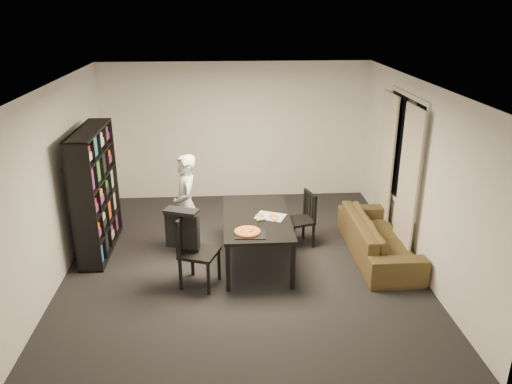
{
  "coord_description": "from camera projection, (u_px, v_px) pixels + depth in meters",
  "views": [
    {
      "loc": [
        -0.22,
        -6.49,
        3.6
      ],
      "look_at": [
        0.22,
        0.17,
        1.05
      ],
      "focal_mm": 35.0,
      "sensor_mm": 36.0,
      "label": 1
    }
  ],
  "objects": [
    {
      "name": "window_pane",
      "position": [
        404.0,
        151.0,
        7.52
      ],
      "size": [
        0.02,
        1.4,
        1.6
      ],
      "primitive_type": "cube",
      "color": "black",
      "rests_on": "room"
    },
    {
      "name": "room",
      "position": [
        241.0,
        180.0,
        6.88
      ],
      "size": [
        5.01,
        5.51,
        2.61
      ],
      "color": "black",
      "rests_on": "ground"
    },
    {
      "name": "chair_right",
      "position": [
        304.0,
        215.0,
        7.76
      ],
      "size": [
        0.5,
        0.5,
        0.86
      ],
      "rotation": [
        0.0,
        0.0,
        -1.26
      ],
      "color": "black",
      "rests_on": "room"
    },
    {
      "name": "curtain_right",
      "position": [
        386.0,
        162.0,
        8.13
      ],
      "size": [
        0.03,
        0.7,
        2.25
      ],
      "primitive_type": "cube",
      "color": "beige",
      "rests_on": "room"
    },
    {
      "name": "window_frame",
      "position": [
        404.0,
        151.0,
        7.52
      ],
      "size": [
        0.03,
        1.52,
        1.72
      ],
      "primitive_type": "cube",
      "color": "white",
      "rests_on": "room"
    },
    {
      "name": "chair_left",
      "position": [
        192.0,
        246.0,
        6.63
      ],
      "size": [
        0.59,
        0.59,
        0.99
      ],
      "rotation": [
        0.0,
        0.0,
        1.22
      ],
      "color": "black",
      "rests_on": "room"
    },
    {
      "name": "dining_table",
      "position": [
        256.0,
        220.0,
        7.19
      ],
      "size": [
        0.95,
        1.71,
        0.71
      ],
      "color": "black",
      "rests_on": "room"
    },
    {
      "name": "pizza_slices",
      "position": [
        267.0,
        217.0,
        7.11
      ],
      "size": [
        0.45,
        0.41,
        0.01
      ],
      "primitive_type": null,
      "rotation": [
        0.0,
        0.0,
        -0.3
      ],
      "color": "#DB8A44",
      "rests_on": "dining_table"
    },
    {
      "name": "baking_tray",
      "position": [
        250.0,
        234.0,
        6.61
      ],
      "size": [
        0.42,
        0.35,
        0.01
      ],
      "primitive_type": "cube",
      "rotation": [
        0.0,
        0.0,
        -0.08
      ],
      "color": "black",
      "rests_on": "dining_table"
    },
    {
      "name": "sofa",
      "position": [
        379.0,
        237.0,
        7.48
      ],
      "size": [
        0.8,
        2.03,
        0.59
      ],
      "primitive_type": "imported",
      "rotation": [
        0.0,
        0.0,
        1.57
      ],
      "color": "#3F3419",
      "rests_on": "room"
    },
    {
      "name": "draped_jacket",
      "position": [
        182.0,
        227.0,
        6.57
      ],
      "size": [
        0.48,
        0.33,
        0.55
      ],
      "rotation": [
        0.0,
        0.0,
        1.22
      ],
      "color": "black",
      "rests_on": "chair_left"
    },
    {
      "name": "bookshelf",
      "position": [
        96.0,
        192.0,
        7.43
      ],
      "size": [
        0.35,
        1.5,
        1.9
      ],
      "primitive_type": "cube",
      "color": "black",
      "rests_on": "room"
    },
    {
      "name": "pepperoni_pizza",
      "position": [
        247.0,
        232.0,
        6.63
      ],
      "size": [
        0.35,
        0.35,
        0.03
      ],
      "rotation": [
        0.0,
        0.0,
        -0.27
      ],
      "color": "#A95E31",
      "rests_on": "dining_table"
    },
    {
      "name": "person",
      "position": [
        186.0,
        205.0,
        7.42
      ],
      "size": [
        0.48,
        0.63,
        1.54
      ],
      "primitive_type": "imported",
      "rotation": [
        0.0,
        0.0,
        -1.35
      ],
      "color": "silver",
      "rests_on": "room"
    },
    {
      "name": "curtain_left",
      "position": [
        408.0,
        184.0,
        7.16
      ],
      "size": [
        0.03,
        0.7,
        2.25
      ],
      "primitive_type": "cube",
      "color": "beige",
      "rests_on": "room"
    },
    {
      "name": "kitchen_towel",
      "position": [
        270.0,
        216.0,
        7.16
      ],
      "size": [
        0.49,
        0.43,
        0.01
      ],
      "primitive_type": "cube",
      "rotation": [
        0.0,
        0.0,
        -0.41
      ],
      "color": "silver",
      "rests_on": "dining_table"
    }
  ]
}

